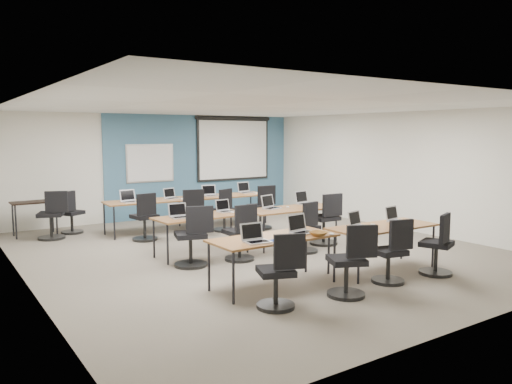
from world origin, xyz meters
TOP-DOWN VIEW (x-y plane):
  - floor at (0.00, 0.00)m, footprint 8.00×9.00m
  - ceiling at (0.00, 0.00)m, footprint 8.00×9.00m
  - wall_back at (0.00, 4.50)m, footprint 8.00×0.04m
  - wall_front at (0.00, -4.50)m, footprint 8.00×0.04m
  - wall_left at (-4.00, 0.00)m, footprint 0.04×9.00m
  - wall_right at (4.00, 0.00)m, footprint 0.04×9.00m
  - blue_accent_panel at (1.25, 4.47)m, footprint 5.50×0.04m
  - whiteboard at (-0.30, 4.43)m, footprint 1.28×0.03m
  - projector_screen at (2.20, 4.41)m, footprint 2.40×0.10m
  - training_table_front_left at (-1.04, -2.03)m, footprint 1.87×0.78m
  - training_table_front_right at (0.92, -2.30)m, footprint 1.84×0.77m
  - training_table_mid_left at (-1.03, 0.23)m, footprint 1.72×0.72m
  - training_table_mid_right at (0.89, 0.05)m, footprint 1.91×0.80m
  - training_table_back_left at (-1.04, 2.73)m, footprint 1.92×0.80m
  - training_table_back_right at (0.93, 2.60)m, footprint 1.89×0.79m
  - laptop_0 at (-1.46, -2.18)m, footprint 0.34×0.29m
  - mouse_0 at (-1.13, -2.35)m, footprint 0.09×0.12m
  - task_chair_0 at (-1.52, -2.82)m, footprint 0.52×0.49m
  - laptop_1 at (-0.54, -2.02)m, footprint 0.36×0.31m
  - mouse_1 at (-0.25, -2.38)m, footprint 0.07×0.10m
  - task_chair_1 at (-0.45, -2.97)m, footprint 0.56×0.52m
  - laptop_2 at (0.52, -2.15)m, footprint 0.32×0.28m
  - mouse_2 at (0.71, -2.26)m, footprint 0.09×0.12m
  - task_chair_2 at (0.49, -2.86)m, footprint 0.48×0.48m
  - laptop_3 at (1.41, -2.13)m, footprint 0.33×0.28m
  - mouse_3 at (1.59, -2.25)m, footprint 0.07×0.10m
  - task_chair_3 at (1.43, -2.98)m, footprint 0.54×0.51m
  - laptop_4 at (-1.45, 0.24)m, footprint 0.33×0.28m
  - mouse_4 at (-1.27, 0.04)m, footprint 0.09×0.11m
  - task_chair_4 at (-1.52, -0.40)m, footprint 0.57×0.56m
  - laptop_5 at (-0.46, 0.37)m, footprint 0.30×0.25m
  - mouse_5 at (-0.41, 0.17)m, footprint 0.06×0.10m
  - task_chair_5 at (-0.65, -0.51)m, footprint 0.52×0.52m
  - laptop_6 at (0.50, 0.23)m, footprint 0.35×0.30m
  - mouse_6 at (0.86, 0.14)m, footprint 0.07×0.10m
  - task_chair_6 at (0.68, -0.69)m, footprint 0.48×0.48m
  - laptop_7 at (1.47, 0.36)m, footprint 0.36×0.31m
  - mouse_7 at (1.63, 0.17)m, footprint 0.06×0.09m
  - task_chair_7 at (1.43, -0.37)m, footprint 0.56×0.56m
  - laptop_8 at (-1.49, 2.70)m, footprint 0.35×0.30m
  - mouse_8 at (-1.32, 2.49)m, footprint 0.09×0.12m
  - task_chair_8 at (-1.42, 1.98)m, footprint 0.52×0.52m
  - laptop_9 at (-0.51, 2.72)m, footprint 0.31×0.27m
  - mouse_9 at (-0.35, 2.46)m, footprint 0.06×0.10m
  - task_chair_9 at (-0.50, 1.82)m, footprint 0.56×0.56m
  - laptop_10 at (0.50, 2.69)m, footprint 0.34×0.29m
  - mouse_10 at (0.80, 2.55)m, footprint 0.07×0.11m
  - task_chair_10 at (0.45, 1.93)m, footprint 0.52×0.50m
  - laptop_11 at (1.54, 2.77)m, footprint 0.35×0.30m
  - mouse_11 at (1.64, 2.44)m, footprint 0.07×0.10m
  - task_chair_11 at (1.31, 1.71)m, footprint 0.55×0.55m
  - blue_mousepad at (-1.14, -2.27)m, footprint 0.30×0.27m
  - snack_bowl at (-0.46, -2.33)m, footprint 0.35×0.35m
  - snack_plate at (0.52, -2.27)m, footprint 0.23×0.23m
  - coffee_cup at (0.57, -2.41)m, footprint 0.06×0.06m
  - utility_table at (-3.21, 3.81)m, footprint 0.93×0.52m
  - spare_chair_a at (-2.51, 3.59)m, footprint 0.53×0.48m
  - spare_chair_b at (-2.98, 3.19)m, footprint 0.58×0.55m

SIDE VIEW (x-z plane):
  - floor at x=0.00m, z-range -0.01..0.01m
  - spare_chair_a at x=-2.51m, z-range -0.09..0.87m
  - task_chair_6 at x=0.68m, z-range -0.09..0.88m
  - task_chair_2 at x=0.49m, z-range -0.09..0.88m
  - task_chair_0 at x=-1.52m, z-range -0.09..0.89m
  - task_chair_10 at x=0.45m, z-range -0.09..0.89m
  - task_chair_3 at x=1.43m, z-range -0.09..0.90m
  - task_chair_1 at x=-0.45m, z-range -0.09..0.91m
  - task_chair_8 at x=-1.42m, z-range -0.09..0.91m
  - task_chair_5 at x=-0.65m, z-range -0.09..0.91m
  - task_chair_11 at x=1.31m, z-range -0.09..0.94m
  - spare_chair_b at x=-2.98m, z-range -0.09..0.94m
  - task_chair_4 at x=-1.52m, z-range -0.09..0.94m
  - task_chair_7 at x=1.43m, z-range -0.09..0.95m
  - task_chair_9 at x=-0.50m, z-range -0.09..0.95m
  - utility_table at x=-3.21m, z-range 0.28..1.03m
  - training_table_mid_left at x=-1.03m, z-range 0.32..1.05m
  - training_table_front_right at x=0.92m, z-range 0.32..1.05m
  - training_table_front_left at x=-1.04m, z-range 0.32..1.05m
  - training_table_back_right at x=0.93m, z-range 0.32..1.05m
  - training_table_mid_right at x=0.89m, z-range 0.32..1.05m
  - training_table_back_left at x=-1.04m, z-range 0.32..1.05m
  - blue_mousepad at x=-1.14m, z-range 0.73..0.74m
  - snack_plate at x=0.52m, z-range 0.73..0.74m
  - mouse_7 at x=1.63m, z-range 0.73..0.76m
  - mouse_6 at x=0.86m, z-range 0.73..0.76m
  - mouse_11 at x=1.64m, z-range 0.73..0.76m
  - mouse_9 at x=-0.35m, z-range 0.73..0.76m
  - mouse_3 at x=1.59m, z-range 0.73..0.76m
  - mouse_5 at x=-0.41m, z-range 0.73..0.76m
  - mouse_1 at x=-0.25m, z-range 0.73..0.76m
  - mouse_4 at x=-1.27m, z-range 0.72..0.76m
  - mouse_2 at x=0.71m, z-range 0.72..0.76m
  - mouse_10 at x=0.80m, z-range 0.72..0.76m
  - mouse_0 at x=-1.13m, z-range 0.72..0.76m
  - mouse_8 at x=-1.32m, z-range 0.72..0.76m
  - snack_bowl at x=-0.46m, z-range 0.73..0.80m
  - coffee_cup at x=0.57m, z-range 0.74..0.79m
  - laptop_5 at x=-0.46m, z-range 0.67..0.90m
  - laptop_9 at x=-0.51m, z-range 0.67..0.91m
  - laptop_2 at x=0.52m, z-range 0.67..0.91m
  - laptop_3 at x=1.41m, z-range 0.67..0.92m
  - laptop_4 at x=-1.45m, z-range 0.67..0.92m
  - laptop_0 at x=-1.46m, z-range 0.67..0.92m
  - laptop_10 at x=0.50m, z-range 0.67..0.92m
  - laptop_11 at x=1.54m, z-range 0.66..0.93m
  - laptop_6 at x=0.50m, z-range 0.66..0.93m
  - laptop_8 at x=-1.49m, z-range 0.66..0.93m
  - laptop_1 at x=-0.54m, z-range 0.66..0.93m
  - laptop_7 at x=1.47m, z-range 0.66..0.93m
  - wall_back at x=0.00m, z-range 0.00..2.70m
  - wall_front at x=0.00m, z-range 0.00..2.70m
  - wall_left at x=-4.00m, z-range 0.00..2.70m
  - wall_right at x=4.00m, z-range 0.00..2.70m
  - blue_accent_panel at x=1.25m, z-range 0.00..2.70m
  - whiteboard at x=-0.30m, z-range 0.96..1.94m
  - projector_screen at x=2.20m, z-range 0.98..2.80m
  - ceiling at x=0.00m, z-range 2.69..2.71m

